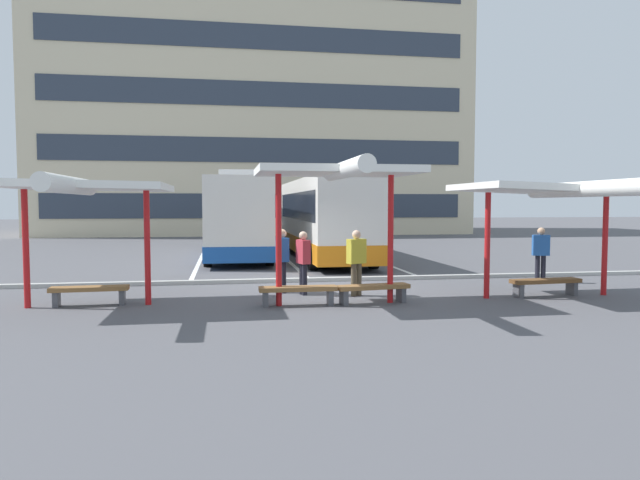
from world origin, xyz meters
TOP-DOWN VIEW (x-y plane):
  - ground_plane at (0.00, 0.00)m, footprint 160.00×160.00m
  - terminal_building at (0.03, 33.16)m, footprint 33.47×13.32m
  - coach_bus_0 at (-2.04, 9.86)m, footprint 2.75×10.86m
  - coach_bus_1 at (1.64, 8.80)m, footprint 2.55×12.25m
  - lane_stripe_0 at (-3.65, 8.83)m, footprint 0.16×14.00m
  - lane_stripe_1 at (0.00, 8.83)m, footprint 0.16×14.00m
  - lane_stripe_2 at (3.65, 8.83)m, footprint 0.16×14.00m
  - waiting_shelter_0 at (-5.72, -2.33)m, footprint 3.66×4.87m
  - bench_0 at (-5.72, -1.97)m, footprint 1.76×0.51m
  - waiting_shelter_1 at (-0.02, -2.97)m, footprint 3.68×4.35m
  - bench_1 at (-0.92, -2.77)m, footprint 1.82×0.44m
  - bench_2 at (0.88, -2.77)m, footprint 1.81×0.66m
  - waiting_shelter_2 at (5.52, -2.79)m, footprint 4.26×5.07m
  - bench_3 at (5.52, -2.48)m, footprint 1.89×0.57m
  - platform_kerb at (0.00, 1.24)m, footprint 44.00×0.24m
  - waiting_passenger_0 at (-1.09, -0.77)m, footprint 0.33×0.53m
  - waiting_passenger_1 at (6.77, -0.09)m, footprint 0.52×0.35m
  - waiting_passenger_2 at (0.74, -1.59)m, footprint 0.54×0.40m
  - waiting_passenger_3 at (-0.59, -1.21)m, footprint 0.34×0.52m

SIDE VIEW (x-z plane):
  - ground_plane at x=0.00m, z-range 0.00..0.00m
  - lane_stripe_0 at x=-3.65m, z-range 0.00..0.01m
  - lane_stripe_1 at x=0.00m, z-range 0.00..0.01m
  - lane_stripe_2 at x=3.65m, z-range 0.00..0.01m
  - platform_kerb at x=0.00m, z-range 0.00..0.12m
  - bench_0 at x=-5.72m, z-range 0.11..0.56m
  - bench_2 at x=0.88m, z-range 0.11..0.56m
  - bench_1 at x=-0.92m, z-range 0.11..0.56m
  - bench_3 at x=5.52m, z-range 0.12..0.57m
  - waiting_passenger_3 at x=-0.59m, z-range 0.13..1.79m
  - waiting_passenger_1 at x=6.77m, z-range 0.13..1.80m
  - waiting_passenger_2 at x=0.74m, z-range 0.14..1.83m
  - waiting_passenger_0 at x=-1.09m, z-range 0.14..1.84m
  - coach_bus_1 at x=1.64m, z-range -0.12..3.65m
  - coach_bus_0 at x=-2.04m, z-range -0.10..3.67m
  - waiting_shelter_2 at x=5.52m, z-range 1.23..4.12m
  - waiting_shelter_0 at x=-5.72m, z-range 1.25..4.18m
  - waiting_shelter_1 at x=-0.02m, z-range 1.40..4.69m
  - terminal_building at x=0.03m, z-range -1.36..21.88m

